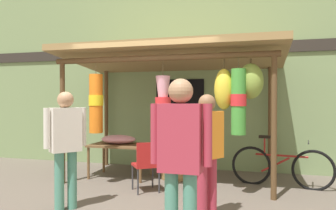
{
  "coord_description": "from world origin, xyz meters",
  "views": [
    {
      "loc": [
        1.86,
        -5.11,
        1.52
      ],
      "look_at": [
        0.22,
        0.76,
        1.44
      ],
      "focal_mm": 35.08,
      "sensor_mm": 36.0,
      "label": 1
    }
  ],
  "objects_px": {
    "parked_bicycle": "(281,167)",
    "vendor_in_orange": "(66,140)",
    "shopper_by_bananas": "(207,146)",
    "display_table": "(121,148)",
    "customer_foreground": "(181,153)",
    "wicker_basket_by_table": "(175,171)",
    "folding_chair": "(147,162)",
    "flower_heap_on_table": "(119,139)"
  },
  "relations": [
    {
      "from": "display_table",
      "to": "folding_chair",
      "type": "relative_size",
      "value": 1.39
    },
    {
      "from": "folding_chair",
      "to": "vendor_in_orange",
      "type": "relative_size",
      "value": 0.51
    },
    {
      "from": "display_table",
      "to": "flower_heap_on_table",
      "type": "height_order",
      "value": "flower_heap_on_table"
    },
    {
      "from": "flower_heap_on_table",
      "to": "shopper_by_bananas",
      "type": "height_order",
      "value": "shopper_by_bananas"
    },
    {
      "from": "flower_heap_on_table",
      "to": "wicker_basket_by_table",
      "type": "height_order",
      "value": "flower_heap_on_table"
    },
    {
      "from": "folding_chair",
      "to": "vendor_in_orange",
      "type": "distance_m",
      "value": 1.45
    },
    {
      "from": "shopper_by_bananas",
      "to": "parked_bicycle",
      "type": "bearing_deg",
      "value": 63.02
    },
    {
      "from": "folding_chair",
      "to": "shopper_by_bananas",
      "type": "xyz_separation_m",
      "value": [
        1.15,
        -0.99,
        0.44
      ]
    },
    {
      "from": "parked_bicycle",
      "to": "vendor_in_orange",
      "type": "relative_size",
      "value": 1.06
    },
    {
      "from": "wicker_basket_by_table",
      "to": "customer_foreground",
      "type": "bearing_deg",
      "value": -74.74
    },
    {
      "from": "folding_chair",
      "to": "wicker_basket_by_table",
      "type": "distance_m",
      "value": 1.15
    },
    {
      "from": "parked_bicycle",
      "to": "customer_foreground",
      "type": "distance_m",
      "value": 3.36
    },
    {
      "from": "display_table",
      "to": "vendor_in_orange",
      "type": "relative_size",
      "value": 0.71
    },
    {
      "from": "shopper_by_bananas",
      "to": "display_table",
      "type": "bearing_deg",
      "value": 137.05
    },
    {
      "from": "flower_heap_on_table",
      "to": "wicker_basket_by_table",
      "type": "bearing_deg",
      "value": 7.24
    },
    {
      "from": "flower_heap_on_table",
      "to": "parked_bicycle",
      "type": "bearing_deg",
      "value": 1.0
    },
    {
      "from": "folding_chair",
      "to": "shopper_by_bananas",
      "type": "height_order",
      "value": "shopper_by_bananas"
    },
    {
      "from": "flower_heap_on_table",
      "to": "customer_foreground",
      "type": "distance_m",
      "value": 3.67
    },
    {
      "from": "display_table",
      "to": "shopper_by_bananas",
      "type": "height_order",
      "value": "shopper_by_bananas"
    },
    {
      "from": "folding_chair",
      "to": "shopper_by_bananas",
      "type": "bearing_deg",
      "value": -40.69
    },
    {
      "from": "display_table",
      "to": "folding_chair",
      "type": "height_order",
      "value": "folding_chair"
    },
    {
      "from": "vendor_in_orange",
      "to": "shopper_by_bananas",
      "type": "bearing_deg",
      "value": 3.65
    },
    {
      "from": "shopper_by_bananas",
      "to": "wicker_basket_by_table",
      "type": "bearing_deg",
      "value": 114.57
    },
    {
      "from": "folding_chair",
      "to": "parked_bicycle",
      "type": "bearing_deg",
      "value": 24.5
    },
    {
      "from": "flower_heap_on_table",
      "to": "shopper_by_bananas",
      "type": "bearing_deg",
      "value": -42.86
    },
    {
      "from": "shopper_by_bananas",
      "to": "customer_foreground",
      "type": "bearing_deg",
      "value": -93.59
    },
    {
      "from": "vendor_in_orange",
      "to": "shopper_by_bananas",
      "type": "relative_size",
      "value": 1.03
    },
    {
      "from": "folding_chair",
      "to": "parked_bicycle",
      "type": "xyz_separation_m",
      "value": [
        2.16,
        0.98,
        -0.16
      ]
    },
    {
      "from": "display_table",
      "to": "shopper_by_bananas",
      "type": "distance_m",
      "value": 2.78
    },
    {
      "from": "parked_bicycle",
      "to": "customer_foreground",
      "type": "xyz_separation_m",
      "value": [
        -1.08,
        -3.11,
        0.68
      ]
    },
    {
      "from": "display_table",
      "to": "customer_foreground",
      "type": "height_order",
      "value": "customer_foreground"
    },
    {
      "from": "flower_heap_on_table",
      "to": "vendor_in_orange",
      "type": "bearing_deg",
      "value": -86.78
    },
    {
      "from": "flower_heap_on_table",
      "to": "wicker_basket_by_table",
      "type": "xyz_separation_m",
      "value": [
        1.13,
        0.14,
        -0.61
      ]
    },
    {
      "from": "wicker_basket_by_table",
      "to": "vendor_in_orange",
      "type": "height_order",
      "value": "vendor_in_orange"
    },
    {
      "from": "flower_heap_on_table",
      "to": "folding_chair",
      "type": "distance_m",
      "value": 1.33
    },
    {
      "from": "shopper_by_bananas",
      "to": "vendor_in_orange",
      "type": "bearing_deg",
      "value": -176.35
    },
    {
      "from": "display_table",
      "to": "shopper_by_bananas",
      "type": "relative_size",
      "value": 0.73
    },
    {
      "from": "folding_chair",
      "to": "customer_foreground",
      "type": "distance_m",
      "value": 2.44
    },
    {
      "from": "wicker_basket_by_table",
      "to": "parked_bicycle",
      "type": "bearing_deg",
      "value": -2.62
    },
    {
      "from": "wicker_basket_by_table",
      "to": "vendor_in_orange",
      "type": "xyz_separation_m",
      "value": [
        -1.01,
        -2.19,
        0.83
      ]
    },
    {
      "from": "folding_chair",
      "to": "wicker_basket_by_table",
      "type": "bearing_deg",
      "value": 78.96
    },
    {
      "from": "customer_foreground",
      "to": "wicker_basket_by_table",
      "type": "bearing_deg",
      "value": 105.26
    }
  ]
}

